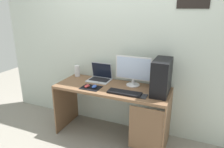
# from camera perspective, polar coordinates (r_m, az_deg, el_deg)

# --- Properties ---
(ground_plane) EXTENTS (8.00, 8.00, 0.00)m
(ground_plane) POSITION_cam_1_polar(r_m,az_deg,el_deg) (3.11, -0.00, -16.43)
(ground_plane) COLOR gray
(wall_back) EXTENTS (4.00, 0.05, 2.60)m
(wall_back) POSITION_cam_1_polar(r_m,az_deg,el_deg) (2.91, 2.63, 8.96)
(wall_back) COLOR beige
(wall_back) RESTS_ON ground_plane
(desk) EXTENTS (1.53, 0.59, 0.75)m
(desk) POSITION_cam_1_polar(r_m,az_deg,el_deg) (2.80, 0.30, -6.48)
(desk) COLOR brown
(desk) RESTS_ON ground_plane
(pc_tower) EXTENTS (0.20, 0.41, 0.43)m
(pc_tower) POSITION_cam_1_polar(r_m,az_deg,el_deg) (2.55, 13.55, -0.77)
(pc_tower) COLOR black
(pc_tower) RESTS_ON desk
(monitor) EXTENTS (0.48, 0.18, 0.40)m
(monitor) POSITION_cam_1_polar(r_m,az_deg,el_deg) (2.75, 5.89, 0.97)
(monitor) COLOR silver
(monitor) RESTS_ON desk
(laptop) EXTENTS (0.32, 0.25, 0.25)m
(laptop) POSITION_cam_1_polar(r_m,az_deg,el_deg) (2.99, -3.34, -0.73)
(laptop) COLOR #B7BCC6
(laptop) RESTS_ON desk
(speaker) EXTENTS (0.08, 0.08, 0.17)m
(speaker) POSITION_cam_1_polar(r_m,az_deg,el_deg) (3.19, -9.60, 0.85)
(speaker) COLOR silver
(speaker) RESTS_ON desk
(keyboard) EXTENTS (0.42, 0.14, 0.02)m
(keyboard) POSITION_cam_1_polar(r_m,az_deg,el_deg) (2.55, 3.47, -5.19)
(keyboard) COLOR black
(keyboard) RESTS_ON desk
(mousepad) EXTENTS (0.26, 0.20, 0.00)m
(mousepad) POSITION_cam_1_polar(r_m,az_deg,el_deg) (2.74, -5.84, -3.76)
(mousepad) COLOR black
(mousepad) RESTS_ON desk
(mouse_left) EXTENTS (0.06, 0.10, 0.03)m
(mouse_left) POSITION_cam_1_polar(r_m,az_deg,el_deg) (2.72, -4.91, -3.45)
(mouse_left) COLOR #2D51B2
(mouse_left) RESTS_ON mousepad
(mouse_right) EXTENTS (0.06, 0.10, 0.03)m
(mouse_right) POSITION_cam_1_polar(r_m,az_deg,el_deg) (2.74, -6.92, -3.33)
(mouse_right) COLOR #B23333
(mouse_right) RESTS_ON mousepad
(cell_phone) EXTENTS (0.07, 0.13, 0.01)m
(cell_phone) POSITION_cam_1_polar(r_m,az_deg,el_deg) (2.49, 8.83, -6.16)
(cell_phone) COLOR #232326
(cell_phone) RESTS_ON desk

